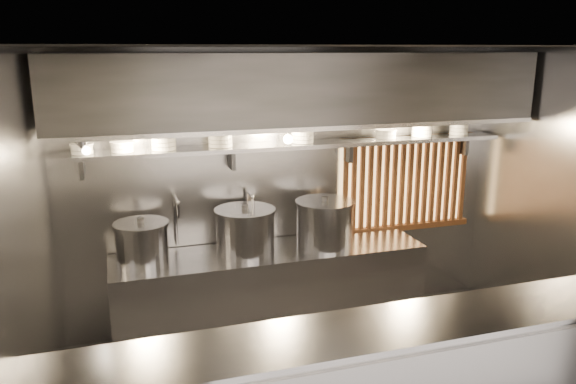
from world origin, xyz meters
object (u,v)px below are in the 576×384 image
heat_lamp (82,143)px  pendant_bulb (288,139)px  stock_pot_right (325,223)px  stock_pot_left (142,243)px  stock_pot_mid (245,231)px

heat_lamp → pendant_bulb: (1.80, 0.35, -0.11)m
stock_pot_right → stock_pot_left: bearing=177.8°
stock_pot_left → stock_pot_right: 1.73m
heat_lamp → stock_pot_mid: size_ratio=0.50×
heat_lamp → pendant_bulb: bearing=11.0°
pendant_bulb → stock_pot_mid: bearing=-172.9°
stock_pot_right → heat_lamp: bearing=-173.2°
stock_pot_left → stock_pot_mid: (0.94, -0.03, 0.03)m
stock_pot_right → stock_pot_mid: bearing=177.2°
stock_pot_left → stock_pot_mid: stock_pot_mid is taller
heat_lamp → stock_pot_mid: bearing=12.2°
heat_lamp → stock_pot_right: (2.14, 0.26, -0.94)m
pendant_bulb → stock_pot_left: 1.63m
pendant_bulb → stock_pot_left: (-1.38, -0.03, -0.87)m
heat_lamp → stock_pot_left: (0.41, 0.32, -0.97)m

